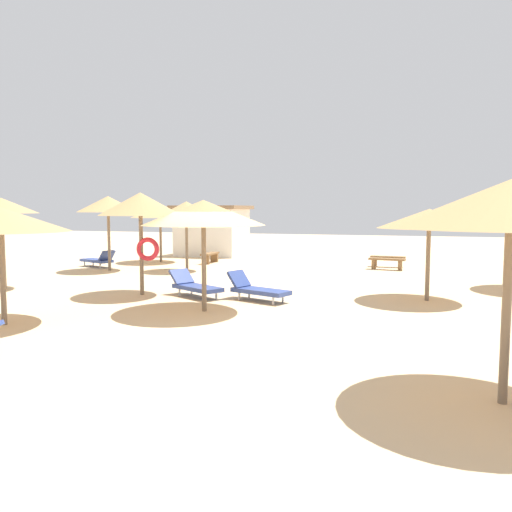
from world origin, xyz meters
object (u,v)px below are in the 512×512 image
(lounger_0, at_px, (257,289))
(bench_2, at_px, (210,256))
(bench_0, at_px, (388,259))
(bench_1, at_px, (387,262))
(parasol_0, at_px, (203,213))
(parasol_9, at_px, (160,212))
(parasol_2, at_px, (0,220))
(parasol_8, at_px, (429,219))
(parasol_4, at_px, (108,204))
(parasol_5, at_px, (186,209))
(lounger_3, at_px, (195,286))
(lounger_4, at_px, (98,260))
(beach_cabana, at_px, (212,230))
(parasol_1, at_px, (511,204))
(parasol_6, at_px, (1,206))
(parasol_3, at_px, (140,205))

(lounger_0, distance_m, bench_2, 10.23)
(bench_0, relative_size, bench_1, 0.99)
(parasol_0, xyz_separation_m, parasol_9, (-6.80, 10.39, -0.06))
(parasol_2, bearing_deg, parasol_8, 33.90)
(parasol_4, bearing_deg, parasol_5, 15.70)
(parasol_0, distance_m, parasol_8, 6.29)
(lounger_3, bearing_deg, parasol_0, -59.10)
(parasol_5, xyz_separation_m, lounger_4, (-4.35, 0.07, -2.24))
(bench_2, bearing_deg, parasol_4, -125.72)
(parasol_8, distance_m, lounger_4, 14.58)
(parasol_4, xyz_separation_m, lounger_4, (-1.21, 0.95, -2.43))
(parasol_4, bearing_deg, beach_cabana, 80.46)
(lounger_3, relative_size, bench_1, 1.27)
(parasol_8, xyz_separation_m, lounger_3, (-6.48, -1.43, -1.97))
(lounger_3, relative_size, bench_2, 1.29)
(bench_1, distance_m, bench_2, 8.18)
(parasol_9, relative_size, bench_1, 1.84)
(parasol_1, bearing_deg, parasol_2, 170.20)
(bench_1, bearing_deg, parasol_2, -119.45)
(parasol_0, xyz_separation_m, beach_cabana, (-5.86, 14.64, -1.06))
(parasol_1, relative_size, parasol_6, 1.04)
(lounger_3, xyz_separation_m, lounger_4, (-7.30, 5.76, 0.00))
(parasol_1, height_order, parasol_3, parasol_3)
(parasol_0, relative_size, lounger_0, 1.57)
(bench_0, relative_size, bench_2, 1.01)
(parasol_0, relative_size, bench_2, 2.05)
(parasol_8, bearing_deg, parasol_3, -169.08)
(parasol_0, height_order, lounger_0, parasol_0)
(parasol_4, distance_m, parasol_5, 3.27)
(lounger_4, height_order, beach_cabana, beach_cabana)
(parasol_3, relative_size, parasol_8, 1.07)
(bench_0, bearing_deg, parasol_6, -138.19)
(parasol_6, relative_size, lounger_3, 1.50)
(parasol_6, relative_size, beach_cabana, 0.77)
(parasol_8, bearing_deg, parasol_4, 164.91)
(beach_cabana, bearing_deg, bench_1, -23.22)
(parasol_2, xyz_separation_m, lounger_3, (2.51, 4.61, -2.01))
(parasol_8, distance_m, bench_2, 12.34)
(parasol_5, bearing_deg, bench_1, 20.27)
(parasol_4, relative_size, parasol_5, 1.08)
(parasol_3, height_order, lounger_4, parasol_3)
(parasol_8, xyz_separation_m, bench_0, (-1.54, 8.21, -1.95))
(parasol_1, height_order, beach_cabana, parasol_1)
(parasol_3, distance_m, parasol_5, 5.98)
(parasol_2, distance_m, parasol_6, 5.66)
(parasol_2, height_order, lounger_4, parasol_2)
(parasol_6, height_order, lounger_3, parasol_6)
(parasol_1, bearing_deg, parasol_9, 131.22)
(bench_2, bearing_deg, beach_cabana, 110.98)
(parasol_0, bearing_deg, bench_1, 69.84)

